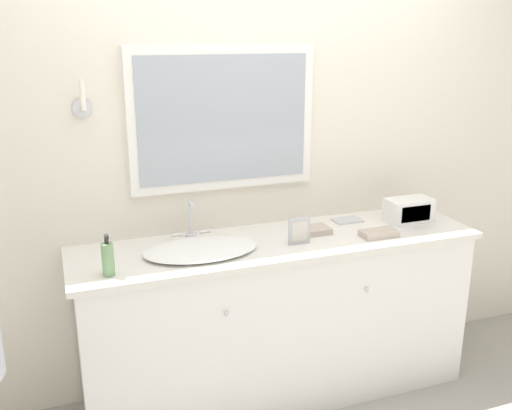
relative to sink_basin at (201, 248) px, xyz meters
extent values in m
cube|color=silver|center=(0.42, 0.33, 0.36)|extent=(8.00, 0.06, 2.55)
cube|color=white|center=(0.21, 0.28, 0.58)|extent=(0.98, 0.04, 0.73)
cube|color=#9EA8B2|center=(0.21, 0.26, 0.58)|extent=(0.89, 0.01, 0.64)
cylinder|color=silver|center=(-0.48, 0.29, 0.66)|extent=(0.09, 0.01, 0.09)
cylinder|color=silver|center=(-0.48, 0.24, 0.66)|extent=(0.02, 0.10, 0.02)
cylinder|color=white|center=(-0.48, 0.19, 0.73)|extent=(0.02, 0.02, 0.14)
cube|color=white|center=(0.42, 0.02, -0.48)|extent=(2.04, 0.52, 0.87)
cube|color=silver|center=(0.42, 0.02, -0.03)|extent=(2.11, 0.55, 0.03)
sphere|color=silver|center=(0.05, -0.25, -0.24)|extent=(0.02, 0.02, 0.02)
sphere|color=silver|center=(0.79, -0.25, -0.24)|extent=(0.02, 0.02, 0.02)
ellipsoid|color=white|center=(0.00, -0.01, 0.00)|extent=(0.56, 0.35, 0.03)
cylinder|color=silver|center=(0.00, 0.19, 0.00)|extent=(0.06, 0.06, 0.03)
cylinder|color=silver|center=(0.00, 0.19, 0.09)|extent=(0.02, 0.02, 0.16)
cylinder|color=silver|center=(0.00, 0.16, 0.17)|extent=(0.02, 0.07, 0.02)
cylinder|color=white|center=(-0.07, 0.19, 0.01)|extent=(0.06, 0.02, 0.02)
cylinder|color=white|center=(0.08, 0.19, 0.01)|extent=(0.06, 0.02, 0.02)
cylinder|color=#709966|center=(-0.45, -0.13, 0.06)|extent=(0.05, 0.05, 0.15)
cylinder|color=black|center=(-0.45, -0.13, 0.15)|extent=(0.02, 0.02, 0.04)
cube|color=black|center=(-0.45, -0.14, 0.16)|extent=(0.02, 0.03, 0.01)
cube|color=white|center=(1.21, 0.05, 0.05)|extent=(0.26, 0.14, 0.13)
cube|color=black|center=(1.21, -0.02, 0.05)|extent=(0.19, 0.01, 0.09)
cube|color=#B2B2B7|center=(0.49, -0.07, 0.05)|extent=(0.11, 0.01, 0.14)
cube|color=beige|center=(0.49, -0.08, 0.05)|extent=(0.08, 0.00, 0.10)
cube|color=#B7A899|center=(0.64, 0.05, 0.00)|extent=(0.15, 0.12, 0.03)
cube|color=#B7A899|center=(0.93, -0.11, 0.00)|extent=(0.19, 0.10, 0.03)
cube|color=silver|center=(0.90, 0.17, -0.01)|extent=(0.16, 0.11, 0.01)
camera|label=1|loc=(-0.63, -2.51, 1.01)|focal=40.00mm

